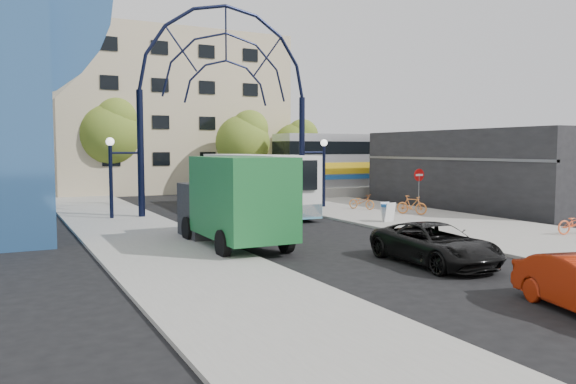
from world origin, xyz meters
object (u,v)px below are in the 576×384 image
gateway_arch (226,67)px  sandwich_board (388,210)px  street_name_sign (316,177)px  tree_north_a (244,139)px  green_truck (233,202)px  tree_north_b (110,131)px  train_car (409,159)px  bike_near_a (362,202)px  tree_north_c (297,144)px  bike_near_b (412,205)px  do_not_enter_sign (419,179)px  bike_far_a (576,223)px  stop_sign (315,180)px  black_suv (435,244)px  city_bus (254,182)px

gateway_arch → sandwich_board: (5.60, -8.02, -7.81)m
street_name_sign → tree_north_a: bearing=86.0°
street_name_sign → green_truck: size_ratio=0.40×
tree_north_a → tree_north_b: bearing=158.2°
sandwich_board → train_car: bearing=48.1°
train_car → bike_near_a: 16.20m
gateway_arch → green_truck: gateway_arch is taller
tree_north_c → bike_near_b: (-3.31, -19.93, -3.63)m
green_truck → tree_north_b: bearing=90.6°
do_not_enter_sign → tree_north_a: tree_north_a is taller
sandwich_board → bike_near_a: size_ratio=0.57×
gateway_arch → bike_far_a: 19.93m
do_not_enter_sign → train_car: bearing=53.1°
gateway_arch → street_name_sign: gateway_arch is taller
bike_far_a → tree_north_c: bearing=6.6°
stop_sign → tree_north_a: bearing=84.6°
train_car → tree_north_c: 9.95m
do_not_enter_sign → green_truck: green_truck is taller
tree_north_c → black_suv: tree_north_c is taller
gateway_arch → tree_north_a: bearing=62.8°
tree_north_c → bike_near_b: bearing=-99.4°
tree_north_a → green_truck: bearing=-113.9°
do_not_enter_sign → city_bus: 10.10m
do_not_enter_sign → tree_north_a: (-4.88, 15.93, 2.63)m
bike_near_a → bike_near_b: bearing=-100.9°
do_not_enter_sign → sandwich_board: do_not_enter_sign is taller
black_suv → bike_near_a: bearing=66.4°
tree_north_b → black_suv: bearing=-81.8°
street_name_sign → sandwich_board: (0.40, -6.62, -1.39)m
tree_north_c → bike_near_a: (-4.27, -16.38, -3.70)m
train_car → tree_north_c: bearing=143.0°
green_truck → bike_near_a: 14.21m
green_truck → bike_near_a: (11.65, 8.06, -1.18)m
tree_north_a → bike_far_a: size_ratio=3.71×
train_car → bike_far_a: 25.17m
stop_sign → do_not_enter_sign: 6.51m
train_car → black_suv: bearing=-127.7°
tree_north_c → bike_far_a: size_ratio=3.45×
train_car → tree_north_b: size_ratio=3.14×
green_truck → black_suv: green_truck is taller
bike_near_b → gateway_arch: bearing=114.6°
bike_near_a → city_bus: bearing=129.4°
bike_near_a → bike_far_a: 12.89m
sandwich_board → tree_north_a: tree_north_a is taller
green_truck → bike_far_a: (14.09, -4.60, -1.14)m
gateway_arch → green_truck: (-3.80, -10.51, -6.80)m
bike_near_b → green_truck: bearing=168.5°
tree_north_a → tree_north_c: tree_north_a is taller
city_bus → bike_near_b: bearing=-39.2°
gateway_arch → tree_north_a: gateway_arch is taller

